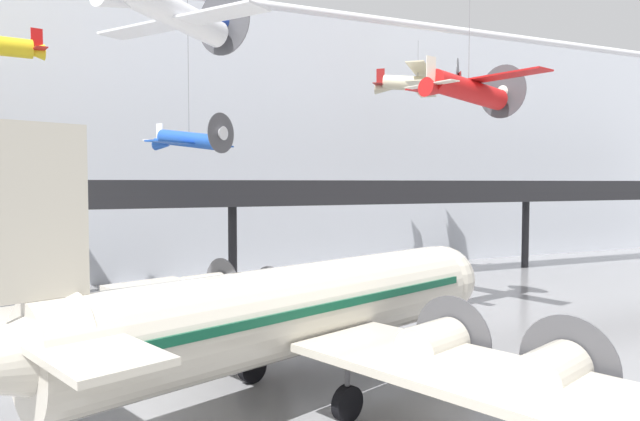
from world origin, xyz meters
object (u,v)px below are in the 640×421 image
object	(u,v)px
stanchion_barrier	(550,357)
suspended_plane_blue_trainer	(189,140)
info_sign_pedestal	(512,387)
suspended_plane_red_highwing	(468,90)
suspended_plane_cream_biplane	(418,83)
airliner_silver_main	(289,312)
suspended_plane_white_twin	(172,12)

from	to	relation	value
stanchion_barrier	suspended_plane_blue_trainer	bearing A→B (deg)	128.66
suspended_plane_blue_trainer	info_sign_pedestal	bearing A→B (deg)	-12.48
suspended_plane_red_highwing	suspended_plane_blue_trainer	bearing A→B (deg)	138.55
suspended_plane_blue_trainer	suspended_plane_cream_biplane	distance (m)	23.04
airliner_silver_main	suspended_plane_blue_trainer	xyz separation A→B (m)	(-0.54, 16.37, 7.72)
airliner_silver_main	info_sign_pedestal	distance (m)	9.37
suspended_plane_blue_trainer	info_sign_pedestal	size ratio (longest dim) A/B	8.45
suspended_plane_cream_biplane	suspended_plane_red_highwing	bearing A→B (deg)	-69.93
suspended_plane_blue_trainer	suspended_plane_white_twin	distance (m)	13.84
suspended_plane_red_highwing	info_sign_pedestal	distance (m)	19.52
suspended_plane_red_highwing	suspended_plane_cream_biplane	distance (m)	15.33
suspended_plane_red_highwing	suspended_plane_cream_biplane	xyz separation A→B (m)	(5.57, 13.96, 3.00)
info_sign_pedestal	stanchion_barrier	bearing A→B (deg)	16.45
suspended_plane_white_twin	suspended_plane_cream_biplane	bearing A→B (deg)	3.21
suspended_plane_blue_trainer	stanchion_barrier	world-z (taller)	suspended_plane_blue_trainer
airliner_silver_main	suspended_plane_red_highwing	bearing A→B (deg)	8.89
suspended_plane_blue_trainer	stanchion_barrier	bearing A→B (deg)	2.06
stanchion_barrier	suspended_plane_red_highwing	bearing A→B (deg)	76.02
suspended_plane_blue_trainer	suspended_plane_red_highwing	bearing A→B (deg)	27.09
suspended_plane_cream_biplane	info_sign_pedestal	distance (m)	33.27
suspended_plane_blue_trainer	suspended_plane_white_twin	size ratio (longest dim) A/B	1.34
airliner_silver_main	info_sign_pedestal	size ratio (longest dim) A/B	22.34
airliner_silver_main	suspended_plane_blue_trainer	world-z (taller)	suspended_plane_blue_trainer
suspended_plane_white_twin	stanchion_barrier	bearing A→B (deg)	-48.31
stanchion_barrier	info_sign_pedestal	bearing A→B (deg)	-150.45
info_sign_pedestal	suspended_plane_red_highwing	bearing A→B (deg)	46.14
suspended_plane_blue_trainer	stanchion_barrier	distance (m)	24.27
info_sign_pedestal	airliner_silver_main	bearing A→B (deg)	145.45
suspended_plane_white_twin	suspended_plane_cream_biplane	size ratio (longest dim) A/B	0.99
suspended_plane_cream_biplane	stanchion_barrier	size ratio (longest dim) A/B	7.33
airliner_silver_main	suspended_plane_white_twin	bearing A→B (deg)	115.63
suspended_plane_red_highwing	stanchion_barrier	world-z (taller)	suspended_plane_red_highwing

